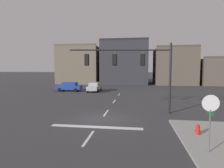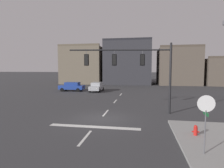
% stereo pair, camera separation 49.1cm
% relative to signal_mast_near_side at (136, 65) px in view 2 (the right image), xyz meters
% --- Properties ---
extents(ground_plane, '(400.00, 400.00, 0.00)m').
position_rel_signal_mast_near_side_xyz_m(ground_plane, '(-2.67, -2.36, -4.35)').
color(ground_plane, '#353538').
extents(stop_bar_paint, '(6.40, 0.50, 0.01)m').
position_rel_signal_mast_near_side_xyz_m(stop_bar_paint, '(-2.67, -4.36, -4.34)').
color(stop_bar_paint, silver).
rests_on(stop_bar_paint, ground).
extents(lane_centreline, '(0.16, 26.40, 0.01)m').
position_rel_signal_mast_near_side_xyz_m(lane_centreline, '(-2.67, -0.36, -4.34)').
color(lane_centreline, silver).
rests_on(lane_centreline, ground).
extents(signal_mast_near_side, '(8.92, 1.36, 6.29)m').
position_rel_signal_mast_near_side_xyz_m(signal_mast_near_side, '(0.00, 0.00, 0.00)').
color(signal_mast_near_side, black).
rests_on(signal_mast_near_side, ground).
extents(stop_sign, '(0.76, 0.64, 2.83)m').
position_rel_signal_mast_near_side_xyz_m(stop_sign, '(3.39, -7.65, -2.20)').
color(stop_sign, '#56565B').
rests_on(stop_sign, ground).
extents(car_lot_nearside, '(1.95, 4.47, 1.61)m').
position_rel_signal_mast_near_side_xyz_m(car_lot_nearside, '(-7.33, 14.75, -3.49)').
color(car_lot_nearside, '#9EA0A5').
rests_on(car_lot_nearside, ground).
extents(car_lot_middle, '(4.50, 2.01, 1.61)m').
position_rel_signal_mast_near_side_xyz_m(car_lot_middle, '(-11.86, 14.51, -3.49)').
color(car_lot_middle, navy).
rests_on(car_lot_middle, ground).
extents(fire_hydrant, '(0.40, 0.30, 0.75)m').
position_rel_signal_mast_near_side_xyz_m(fire_hydrant, '(3.66, -5.30, -4.02)').
color(fire_hydrant, red).
rests_on(fire_hydrant, ground).
extents(building_row, '(58.63, 13.81, 11.38)m').
position_rel_signal_mast_near_side_xyz_m(building_row, '(7.51, 33.50, 0.48)').
color(building_row, '#665B4C').
rests_on(building_row, ground).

